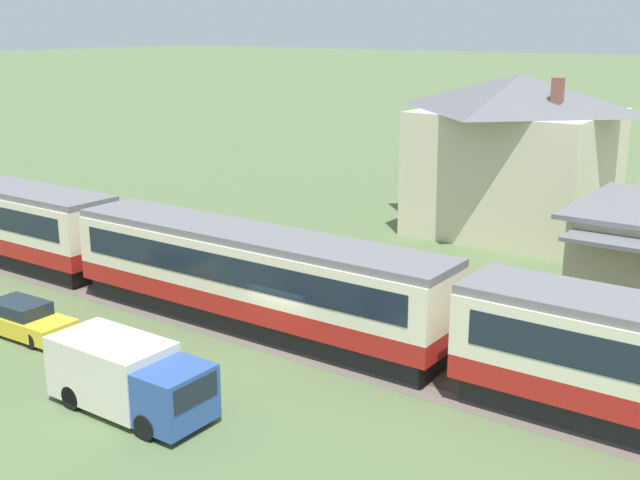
{
  "coord_description": "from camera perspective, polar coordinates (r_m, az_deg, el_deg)",
  "views": [
    {
      "loc": [
        17.37,
        -22.25,
        11.93
      ],
      "look_at": [
        -1.76,
        4.75,
        2.93
      ],
      "focal_mm": 45.0,
      "sensor_mm": 36.0,
      "label": 1
    }
  ],
  "objects": [
    {
      "name": "delivery_truck_blue",
      "position": [
        26.26,
        -13.45,
        -9.41
      ],
      "size": [
        5.64,
        2.24,
        2.23
      ],
      "color": "#2D519E",
      "rests_on": "ground_plane"
    },
    {
      "name": "parked_car_yellow",
      "position": [
        33.78,
        -20.39,
        -5.3
      ],
      "size": [
        4.65,
        1.86,
        1.36
      ],
      "rotation": [
        0.0,
        0.0,
        0.03
      ],
      "color": "yellow",
      "rests_on": "ground_plane"
    },
    {
      "name": "passenger_train",
      "position": [
        31.91,
        -4.45,
        -2.54
      ],
      "size": [
        53.52,
        3.16,
        4.0
      ],
      "color": "#AD1E19",
      "rests_on": "ground_plane"
    },
    {
      "name": "ground_plane",
      "position": [
        30.64,
        -2.47,
        -7.71
      ],
      "size": [
        600.0,
        600.0,
        0.0
      ],
      "primitive_type": "plane",
      "color": "#566B42"
    },
    {
      "name": "station_house_grey_roof",
      "position": [
        48.02,
        13.79,
        6.11
      ],
      "size": [
        10.86,
        10.35,
        9.12
      ],
      "color": "beige",
      "rests_on": "ground_plane"
    },
    {
      "name": "railway_track",
      "position": [
        27.89,
        11.72,
        -10.42
      ],
      "size": [
        108.02,
        3.6,
        0.04
      ],
      "color": "#665B51",
      "rests_on": "ground_plane"
    }
  ]
}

